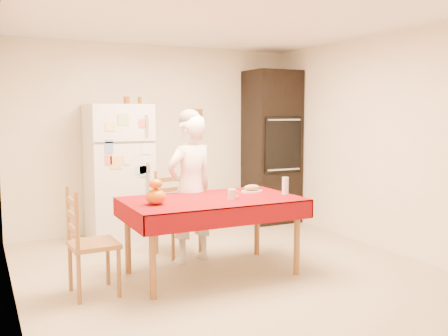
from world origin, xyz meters
TOP-DOWN VIEW (x-y plane):
  - floor at (0.00, 0.00)m, footprint 4.50×4.50m
  - room_shell at (0.00, 0.00)m, footprint 4.02×4.52m
  - refrigerator at (-0.65, 1.88)m, footprint 0.75×0.74m
  - oven_cabinet at (1.63, 1.93)m, footprint 0.70×0.62m
  - dining_table at (-0.19, 0.09)m, footprint 1.70×1.00m
  - chair_far at (-0.26, 0.95)m, footprint 0.50×0.48m
  - chair_left at (-1.42, 0.04)m, footprint 0.41×0.43m
  - seated_woman at (-0.22, 0.59)m, footprint 0.65×0.51m
  - coffee_mug at (-0.05, -0.06)m, footprint 0.08×0.08m
  - pumpkin_lower at (-0.79, 0.02)m, footprint 0.19×0.19m
  - pumpkin_upper at (-0.79, 0.02)m, footprint 0.12×0.12m
  - wine_glass at (0.59, -0.02)m, footprint 0.07×0.07m
  - bread_plate at (0.34, 0.24)m, footprint 0.24×0.24m
  - bread_loaf at (0.34, 0.24)m, footprint 0.18×0.10m
  - spice_jar_left at (-0.53, 1.93)m, footprint 0.05×0.05m
  - spice_jar_mid at (-0.50, 1.93)m, footprint 0.05×0.05m
  - spice_jar_right at (-0.35, 1.93)m, footprint 0.05×0.05m

SIDE VIEW (x-z plane):
  - floor at x=0.00m, z-range 0.00..0.00m
  - chair_far at x=-0.26m, z-range 0.03..0.98m
  - chair_left at x=-1.42m, z-range 0.03..0.98m
  - dining_table at x=-0.19m, z-range 0.31..1.07m
  - bread_plate at x=0.34m, z-range 0.76..0.78m
  - seated_woman at x=-0.22m, z-range 0.00..1.57m
  - bread_loaf at x=0.34m, z-range 0.78..0.84m
  - coffee_mug at x=-0.05m, z-range 0.76..0.86m
  - pumpkin_lower at x=-0.79m, z-range 0.76..0.90m
  - wine_glass at x=0.59m, z-range 0.76..0.94m
  - refrigerator at x=-0.65m, z-range 0.00..1.70m
  - pumpkin_upper at x=-0.79m, z-range 0.90..1.00m
  - oven_cabinet at x=1.63m, z-range 0.00..2.20m
  - room_shell at x=0.00m, z-range 0.37..2.88m
  - spice_jar_left at x=-0.53m, z-range 1.70..1.80m
  - spice_jar_mid at x=-0.50m, z-range 1.70..1.80m
  - spice_jar_right at x=-0.35m, z-range 1.70..1.80m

